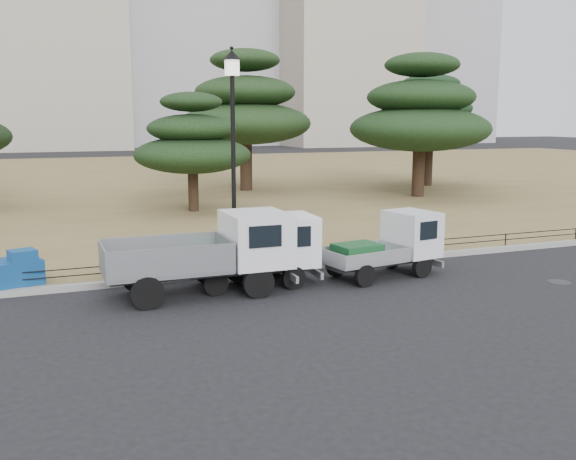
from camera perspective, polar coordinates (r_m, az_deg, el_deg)
name	(u,v)px	position (r m, az deg, el deg)	size (l,w,h in m)	color
ground	(317,295)	(15.92, 2.62, -5.77)	(220.00, 220.00, 0.00)	black
lawn	(137,181)	(45.24, -13.26, 4.28)	(120.00, 56.00, 0.15)	olive
curb	(280,269)	(18.23, -0.68, -3.48)	(120.00, 0.25, 0.16)	gray
truck_large	(210,250)	(15.88, -6.99, -1.80)	(4.53, 1.83, 1.97)	black
truck_kei_front	(261,251)	(16.64, -2.41, -1.89)	(3.49, 1.65, 1.81)	black
truck_kei_rear	(389,245)	(17.83, 8.94, -1.32)	(3.50, 1.92, 1.73)	black
street_lamp	(233,123)	(17.63, -4.93, 9.42)	(0.53, 0.53, 5.93)	black
pipe_fence	(278,255)	(18.29, -0.85, -2.28)	(38.00, 0.04, 0.40)	black
tarp_pile	(13,271)	(17.61, -23.24, -3.34)	(1.57, 1.33, 0.90)	navy
manhole	(559,282)	(18.55, 22.96, -4.28)	(0.60, 0.60, 0.01)	#2D2D30
pine_center_left	(192,143)	(29.14, -8.52, 7.66)	(5.22, 5.22, 5.31)	black
pine_center_right	(245,109)	(37.48, -3.80, 10.65)	(7.58, 7.58, 8.04)	black
pine_east_near	(420,115)	(35.10, 11.68, 10.02)	(7.45, 7.45, 7.53)	black
pine_east_far	(429,122)	(40.99, 12.45, 9.36)	(6.78, 6.78, 6.81)	black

